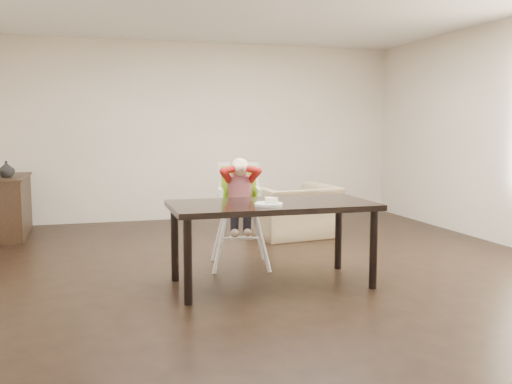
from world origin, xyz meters
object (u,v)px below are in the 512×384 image
high_chair (240,190)px  sideboard (10,206)px  armchair (293,203)px  dining_table (272,211)px

high_chair → sideboard: size_ratio=0.88×
armchair → sideboard: size_ratio=0.82×
dining_table → sideboard: (-2.56, 3.12, -0.27)m
dining_table → high_chair: high_chair is taller
armchair → sideboard: armchair is taller
armchair → sideboard: 3.67m
high_chair → sideboard: bearing=146.5°
high_chair → armchair: bearing=61.3°
sideboard → dining_table: bearing=-50.6°
armchair → high_chair: bearing=42.3°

